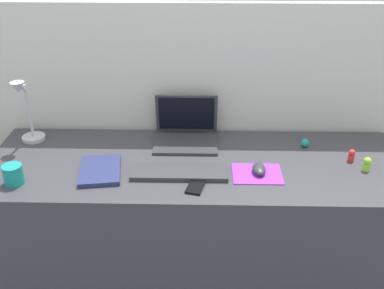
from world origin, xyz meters
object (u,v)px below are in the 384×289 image
Objects in this scene: toy_figurine_lime at (367,164)px; toy_figurine_red at (351,155)px; desk_lamp at (27,113)px; laptop at (186,130)px; cell_phone at (197,185)px; mouse at (259,169)px; coffee_mug at (13,175)px; keyboard at (179,172)px; notebook_pad at (100,170)px; toy_figurine_teal at (305,143)px.

toy_figurine_lime reaches higher than toy_figurine_red.
toy_figurine_lime is at bearing -8.40° from desk_lamp.
cell_phone is (0.06, -0.41, -0.05)m from laptop.
mouse is 0.47m from toy_figurine_lime.
toy_figurine_red is at bearing 32.05° from cell_phone.
coffee_mug is (-0.75, 0.01, 0.04)m from cell_phone.
keyboard is 4.27× the size of mouse.
mouse is at bearing -7.57° from notebook_pad.
keyboard is 6.48× the size of toy_figurine_lime.
desk_lamp is 0.39m from coffee_mug.
desk_lamp is 1.50m from toy_figurine_red.
laptop is 0.73× the size of keyboard.
notebook_pad is 1.14m from toy_figurine_lime.
keyboard is 0.79m from desk_lamp.
mouse is 0.29× the size of desk_lamp.
toy_figurine_teal is at bearing 45.44° from mouse.
toy_figurine_teal is at bearing 15.57° from coffee_mug.
notebook_pad is at bearing -34.88° from desk_lamp.
mouse is 0.40× the size of notebook_pad.
desk_lamp is at bearing 166.24° from mouse.
laptop reaches higher than toy_figurine_red.
toy_figurine_lime reaches higher than keyboard.
toy_figurine_teal reaches higher than keyboard.
mouse is 1.02m from coffee_mug.
toy_figurine_lime is (0.78, -0.27, -0.02)m from laptop.
toy_figurine_lime is (0.73, 0.14, 0.03)m from cell_phone.
coffee_mug is (-1.01, -0.10, 0.02)m from mouse.
desk_lamp is 0.49m from notebook_pad.
keyboard is 7.12× the size of toy_figurine_red.
laptop reaches higher than keyboard.
laptop is 0.32m from keyboard.
toy_figurine_teal is (1.31, -0.02, -0.13)m from desk_lamp.
toy_figurine_lime is (0.46, 0.04, 0.01)m from mouse.
cell_phone is 0.72m from toy_figurine_red.
toy_figurine_teal is at bearing 48.92° from cell_phone.
keyboard is 3.20× the size of cell_phone.
mouse is at bearing 36.41° from cell_phone.
coffee_mug is 1.30m from toy_figurine_teal.
laptop is 3.60× the size of coffee_mug.
mouse is (0.34, 0.02, 0.01)m from keyboard.
coffee_mug is at bearing -172.53° from keyboard.
cell_phone is 0.53× the size of notebook_pad.
toy_figurine_teal reaches higher than mouse.
keyboard is 0.34m from mouse.
toy_figurine_red reaches higher than toy_figurine_teal.
toy_figurine_teal is at bearing -0.68° from desk_lamp.
keyboard is at bearing -93.10° from laptop.
toy_figurine_teal is (1.25, 0.35, -0.02)m from coffee_mug.
mouse reaches higher than keyboard.
desk_lamp is at bearing 136.80° from notebook_pad.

